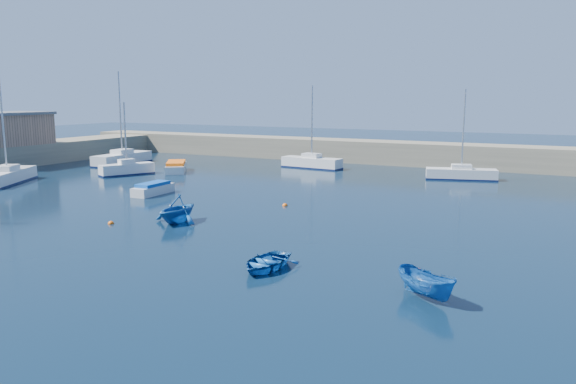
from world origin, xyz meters
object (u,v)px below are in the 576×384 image
at_px(sailboat_6, 461,174).
at_px(dinghy_right, 427,285).
at_px(motorboat_1, 153,189).
at_px(sailboat_3, 127,169).
at_px(dinghy_center, 266,262).
at_px(brick_shed_a, 8,130).
at_px(dinghy_left, 177,209).
at_px(sailboat_2, 7,176).
at_px(motorboat_2, 176,167).
at_px(sailboat_4, 122,158).
at_px(sailboat_5, 312,162).

relative_size(sailboat_6, dinghy_right, 2.86).
bearing_deg(motorboat_1, sailboat_3, 140.10).
distance_m(sailboat_6, dinghy_center, 33.21).
relative_size(brick_shed_a, sailboat_3, 1.10).
distance_m(dinghy_center, dinghy_left, 11.37).
xyz_separation_m(sailboat_2, motorboat_2, (8.74, 13.34, -0.14)).
bearing_deg(sailboat_2, dinghy_right, -44.44).
height_order(sailboat_2, dinghy_right, sailboat_2).
height_order(sailboat_4, dinghy_center, sailboat_4).
distance_m(sailboat_2, motorboat_1, 15.84).
distance_m(sailboat_2, sailboat_5, 30.35).
xyz_separation_m(brick_shed_a, sailboat_3, (17.11, 0.47, -3.47)).
height_order(sailboat_4, motorboat_2, sailboat_4).
xyz_separation_m(motorboat_1, motorboat_2, (-7.03, 11.85, 0.06)).
height_order(brick_shed_a, dinghy_left, brick_shed_a).
bearing_deg(sailboat_3, sailboat_6, 47.32).
bearing_deg(motorboat_2, sailboat_2, -157.64).
bearing_deg(sailboat_4, motorboat_1, -44.48).
xyz_separation_m(sailboat_4, dinghy_left, (25.18, -21.78, 0.20)).
bearing_deg(sailboat_6, brick_shed_a, 89.45).
bearing_deg(sailboat_5, sailboat_4, 112.87).
height_order(sailboat_5, sailboat_6, sailboat_5).
bearing_deg(dinghy_center, dinghy_left, 149.55).
relative_size(sailboat_2, motorboat_1, 2.49).
distance_m(motorboat_1, dinghy_center, 22.32).
relative_size(sailboat_2, sailboat_4, 0.94).
relative_size(sailboat_3, sailboat_6, 0.85).
xyz_separation_m(sailboat_2, dinghy_left, (24.03, -5.86, 0.23)).
relative_size(sailboat_5, motorboat_2, 1.64).
xyz_separation_m(sailboat_6, motorboat_2, (-27.76, -7.98, -0.05)).
bearing_deg(brick_shed_a, sailboat_2, -37.69).
bearing_deg(motorboat_2, dinghy_right, -72.58).
distance_m(dinghy_left, dinghy_right, 18.34).
bearing_deg(motorboat_1, sailboat_6, 41.57).
height_order(motorboat_2, dinghy_center, motorboat_2).
relative_size(sailboat_4, sailboat_6, 1.25).
xyz_separation_m(sailboat_3, motorboat_1, (9.97, -7.71, -0.18)).
height_order(brick_shed_a, sailboat_3, sailboat_3).
relative_size(brick_shed_a, motorboat_2, 1.46).
xyz_separation_m(sailboat_2, dinghy_right, (41.23, -12.20, -0.08)).
xyz_separation_m(sailboat_4, motorboat_1, (16.92, -14.43, -0.23)).
bearing_deg(brick_shed_a, motorboat_2, 12.94).
bearing_deg(dinghy_center, brick_shed_a, 156.40).
xyz_separation_m(brick_shed_a, motorboat_1, (27.08, -7.25, -3.64)).
bearing_deg(motorboat_2, sailboat_3, -159.81).
bearing_deg(brick_shed_a, sailboat_4, 35.28).
xyz_separation_m(sailboat_6, motorboat_1, (-20.73, -19.84, -0.12)).
height_order(brick_shed_a, motorboat_1, brick_shed_a).
bearing_deg(dinghy_right, motorboat_1, 95.27).
distance_m(sailboat_5, motorboat_2, 14.75).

